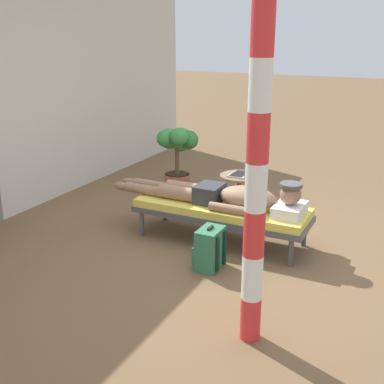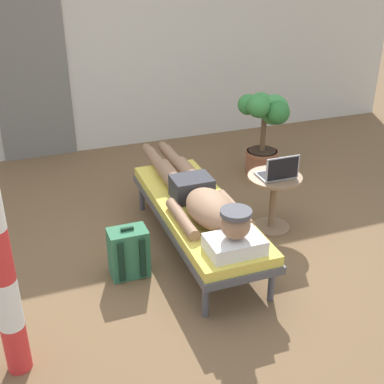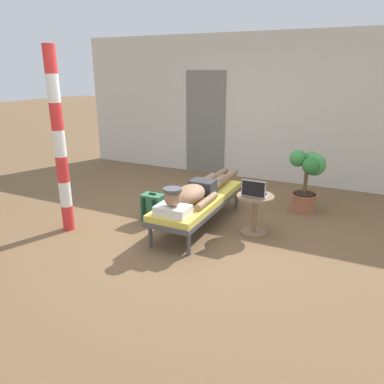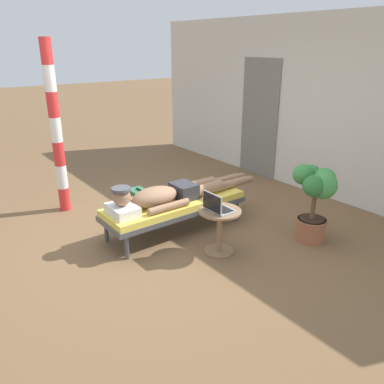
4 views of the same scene
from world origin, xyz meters
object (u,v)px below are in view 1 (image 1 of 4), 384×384
object	(u,v)px
laptop	(244,171)
potted_plant	(177,152)
backpack	(210,249)
porch_post	(256,187)
side_table	(240,189)
lounge_chair	(221,210)
person_reclining	(227,196)

from	to	relation	value
laptop	potted_plant	world-z (taller)	potted_plant
backpack	potted_plant	world-z (taller)	potted_plant
laptop	porch_post	world-z (taller)	porch_post
side_table	laptop	size ratio (longest dim) A/B	1.69
porch_post	lounge_chair	bearing A→B (deg)	30.09
lounge_chair	side_table	size ratio (longest dim) A/B	3.57
laptop	backpack	world-z (taller)	laptop
potted_plant	porch_post	world-z (taller)	porch_post
person_reclining	side_table	world-z (taller)	person_reclining
lounge_chair	porch_post	xyz separation A→B (m)	(-1.53, -0.88, 0.83)
side_table	porch_post	distance (m)	2.61
person_reclining	side_table	xyz separation A→B (m)	(0.76, 0.15, -0.16)
laptop	side_table	bearing A→B (deg)	90.00
laptop	lounge_chair	bearing A→B (deg)	-177.22
backpack	porch_post	bearing A→B (deg)	-140.60
person_reclining	side_table	size ratio (longest dim) A/B	4.15
lounge_chair	backpack	size ratio (longest dim) A/B	4.41
side_table	person_reclining	bearing A→B (deg)	-169.08
laptop	porch_post	xyz separation A→B (m)	(-2.29, -0.92, 0.59)
side_table	porch_post	world-z (taller)	porch_post
porch_post	backpack	bearing A→B (deg)	39.40
person_reclining	potted_plant	xyz separation A→B (m)	(1.22, 1.23, 0.07)
laptop	backpack	bearing A→B (deg)	-172.24
laptop	backpack	distance (m)	1.46
backpack	porch_post	size ratio (longest dim) A/B	0.18
side_table	potted_plant	distance (m)	1.20
lounge_chair	porch_post	bearing A→B (deg)	-149.91
side_table	potted_plant	world-z (taller)	potted_plant
lounge_chair	laptop	world-z (taller)	laptop
backpack	lounge_chair	bearing A→B (deg)	13.56
lounge_chair	person_reclining	world-z (taller)	person_reclining
lounge_chair	side_table	distance (m)	0.77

